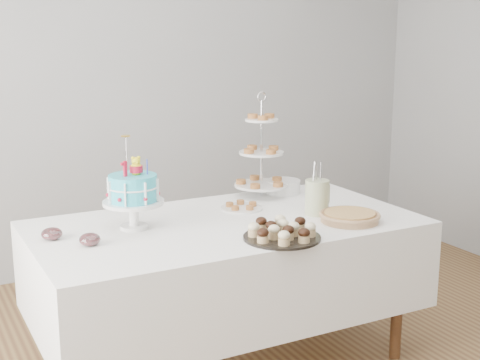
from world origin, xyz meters
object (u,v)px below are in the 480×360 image
pie (350,216)px  jam_bowl_a (90,240)px  plate_stack (283,187)px  table (226,264)px  birthday_cake (134,204)px  jam_bowl_b (52,234)px  utensil_pitcher (317,196)px  cupcake_tray (282,230)px  tiered_stand (261,153)px  pastry_plate (242,207)px

pie → jam_bowl_a: bearing=169.5°
plate_stack → table: bearing=-145.9°
table → birthday_cake: size_ratio=4.23×
birthday_cake → jam_bowl_b: (-0.39, 0.01, -0.10)m
birthday_cake → jam_bowl_b: 0.41m
plate_stack → jam_bowl_b: bearing=-168.9°
jam_bowl_a → birthday_cake: bearing=31.0°
birthday_cake → utensil_pitcher: (0.93, -0.20, -0.02)m
table → utensil_pitcher: bearing=-11.3°
cupcake_tray → jam_bowl_a: bearing=158.7°
jam_bowl_a → plate_stack: bearing=19.0°
pie → plate_stack: 0.67m
plate_stack → tiered_stand: bearing=-177.8°
pastry_plate → table: bearing=-135.9°
tiered_stand → jam_bowl_a: size_ratio=6.32×
birthday_cake → pie: bearing=-30.9°
table → jam_bowl_b: (-0.84, 0.11, 0.25)m
cupcake_tray → tiered_stand: bearing=67.3°
jam_bowl_b → utensil_pitcher: utensil_pitcher is taller
plate_stack → jam_bowl_b: size_ratio=2.08×
plate_stack → jam_bowl_b: 1.44m
cupcake_tray → tiered_stand: tiered_stand is taller
tiered_stand → pastry_plate: tiered_stand is taller
cupcake_tray → plate_stack: 0.89m
plate_stack → pastry_plate: bearing=-151.6°
birthday_cake → pie: birthday_cake is taller
birthday_cake → plate_stack: birthday_cake is taller
jam_bowl_b → jam_bowl_a: bearing=-51.2°
plate_stack → pie: bearing=-91.8°
pastry_plate → birthday_cake: bearing=-173.4°
jam_bowl_a → utensil_pitcher: utensil_pitcher is taller
jam_bowl_b → pastry_plate: bearing=3.7°
birthday_cake → jam_bowl_a: birthday_cake is taller
table → plate_stack: bearing=34.1°
jam_bowl_b → plate_stack: bearing=11.1°
plate_stack → utensil_pitcher: 0.49m
cupcake_tray → pie: cupcake_tray is taller
cupcake_tray → utensil_pitcher: (0.38, 0.28, 0.06)m
table → pastry_plate: (0.18, 0.17, 0.24)m
pastry_plate → utensil_pitcher: 0.41m
table → cupcake_tray: size_ratio=5.32×
tiered_stand → pie: bearing=-78.8°
table → cupcake_tray: cupcake_tray is taller
pie → utensil_pitcher: 0.22m
pie → jam_bowl_b: bearing=164.1°
table → tiered_stand: (0.42, 0.38, 0.48)m
plate_stack → pastry_plate: 0.44m
pastry_plate → pie: bearing=-51.4°
birthday_cake → jam_bowl_a: bearing=-158.5°
birthday_cake → pastry_plate: 0.64m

